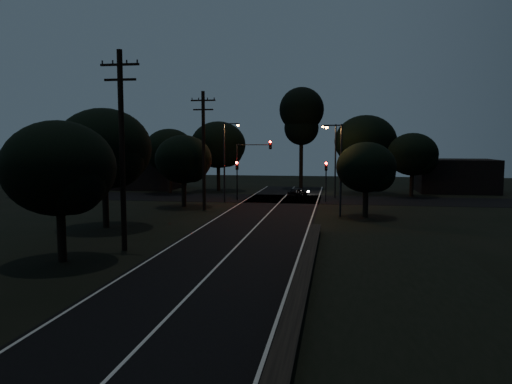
% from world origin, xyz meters
% --- Properties ---
extents(road_surface, '(60.00, 70.00, 0.03)m').
position_xyz_m(road_surface, '(0.00, 31.12, 0.01)').
color(road_surface, black).
rests_on(road_surface, ground).
extents(retaining_wall, '(6.93, 26.00, 1.60)m').
position_xyz_m(retaining_wall, '(7.74, 3.00, 0.62)').
color(retaining_wall, black).
rests_on(retaining_wall, ground).
extents(utility_pole_mid, '(2.20, 0.30, 11.00)m').
position_xyz_m(utility_pole_mid, '(-6.00, 15.00, 5.74)').
color(utility_pole_mid, black).
rests_on(utility_pole_mid, ground).
extents(utility_pole_far, '(2.20, 0.30, 10.50)m').
position_xyz_m(utility_pole_far, '(-6.00, 32.00, 5.48)').
color(utility_pole_far, black).
rests_on(utility_pole_far, ground).
extents(tree_left_b, '(5.60, 5.60, 7.11)m').
position_xyz_m(tree_left_b, '(-7.80, 11.89, 4.61)').
color(tree_left_b, black).
rests_on(tree_left_b, ground).
extents(tree_left_c, '(6.66, 6.66, 8.42)m').
position_xyz_m(tree_left_c, '(-10.26, 21.87, 5.44)').
color(tree_left_c, black).
rests_on(tree_left_c, ground).
extents(tree_left_d, '(5.30, 5.30, 6.73)m').
position_xyz_m(tree_left_d, '(-8.31, 33.89, 4.36)').
color(tree_left_d, black).
rests_on(tree_left_d, ground).
extents(tree_far_nw, '(6.84, 6.84, 8.67)m').
position_xyz_m(tree_far_nw, '(-8.76, 49.86, 5.61)').
color(tree_far_nw, black).
rests_on(tree_far_nw, ground).
extents(tree_far_w, '(6.01, 6.01, 7.67)m').
position_xyz_m(tree_far_w, '(-13.79, 45.88, 4.98)').
color(tree_far_w, black).
rests_on(tree_far_w, ground).
extents(tree_far_ne, '(7.34, 7.34, 9.28)m').
position_xyz_m(tree_far_ne, '(9.26, 49.85, 6.01)').
color(tree_far_ne, black).
rests_on(tree_far_ne, ground).
extents(tree_far_e, '(5.60, 5.60, 7.11)m').
position_xyz_m(tree_far_e, '(14.20, 46.89, 4.60)').
color(tree_far_e, black).
rests_on(tree_far_e, ground).
extents(tree_right_a, '(4.78, 4.78, 6.07)m').
position_xyz_m(tree_right_a, '(8.17, 29.90, 3.94)').
color(tree_right_a, black).
rests_on(tree_right_a, ground).
extents(tall_pine, '(5.83, 5.83, 13.24)m').
position_xyz_m(tall_pine, '(1.00, 55.00, 9.54)').
color(tall_pine, black).
rests_on(tall_pine, ground).
extents(building_left, '(10.00, 8.00, 4.40)m').
position_xyz_m(building_left, '(-20.00, 52.00, 2.20)').
color(building_left, black).
rests_on(building_left, ground).
extents(building_right, '(9.00, 7.00, 4.00)m').
position_xyz_m(building_right, '(20.00, 53.00, 2.00)').
color(building_right, black).
rests_on(building_right, ground).
extents(signal_left, '(0.28, 0.35, 4.10)m').
position_xyz_m(signal_left, '(-4.60, 39.99, 2.84)').
color(signal_left, black).
rests_on(signal_left, ground).
extents(signal_right, '(0.28, 0.35, 4.10)m').
position_xyz_m(signal_right, '(4.60, 39.99, 2.84)').
color(signal_right, black).
rests_on(signal_right, ground).
extents(signal_mast, '(3.70, 0.35, 6.25)m').
position_xyz_m(signal_mast, '(-2.91, 39.99, 4.34)').
color(signal_mast, black).
rests_on(signal_mast, ground).
extents(streetlight_a, '(1.66, 0.26, 8.00)m').
position_xyz_m(streetlight_a, '(-5.31, 38.00, 4.64)').
color(streetlight_a, black).
rests_on(streetlight_a, ground).
extents(streetlight_b, '(1.66, 0.26, 8.00)m').
position_xyz_m(streetlight_b, '(5.31, 44.00, 4.64)').
color(streetlight_b, black).
rests_on(streetlight_b, ground).
extents(streetlight_c, '(1.46, 0.26, 7.50)m').
position_xyz_m(streetlight_c, '(5.83, 30.00, 4.35)').
color(streetlight_c, black).
rests_on(streetlight_c, ground).
extents(car, '(2.35, 3.37, 1.06)m').
position_xyz_m(car, '(1.41, 44.13, 0.53)').
color(car, black).
rests_on(car, ground).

